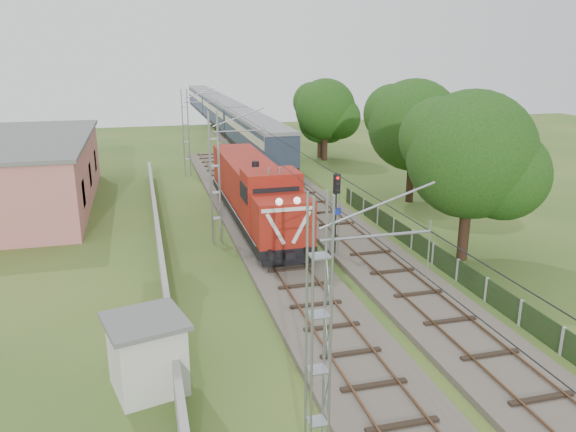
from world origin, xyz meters
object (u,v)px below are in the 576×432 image
object	(u,v)px
locomotive	(254,191)
signal_post	(336,200)
coach_rake	(223,111)
relay_hut	(147,354)

from	to	relation	value
locomotive	signal_post	size ratio (longest dim) A/B	3.69
locomotive	signal_post	world-z (taller)	locomotive
locomotive	coach_rake	bearing A→B (deg)	84.08
signal_post	relay_hut	size ratio (longest dim) A/B	1.58
locomotive	relay_hut	bearing A→B (deg)	-112.40
locomotive	coach_rake	xyz separation A→B (m)	(5.00, 48.23, 0.32)
locomotive	relay_hut	xyz separation A→B (m)	(-7.40, -17.95, -1.01)
locomotive	coach_rake	world-z (taller)	locomotive
signal_post	relay_hut	world-z (taller)	signal_post
signal_post	relay_hut	xyz separation A→B (m)	(-10.48, -10.45, -2.04)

